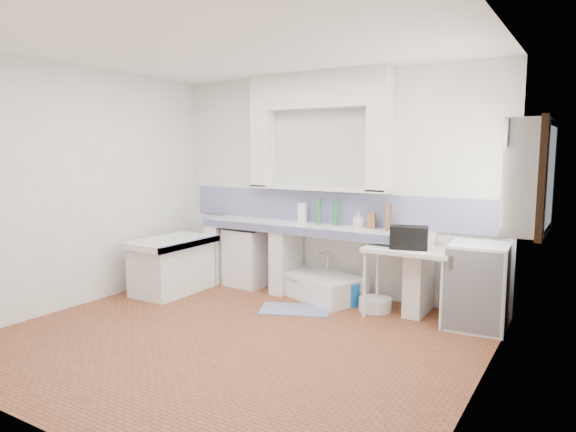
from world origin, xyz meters
The scene contains 36 objects.
floor centered at (0.00, 0.00, 0.00)m, with size 4.50×4.50×0.00m, color brown.
ceiling centered at (0.00, 0.00, 2.80)m, with size 4.50×4.50×0.00m, color white.
wall_back centered at (0.00, 2.00, 1.40)m, with size 4.50×4.50×0.00m, color white.
wall_front centered at (0.00, -2.00, 1.40)m, with size 4.50×4.50×0.00m, color white.
wall_left centered at (-2.25, 0.00, 1.40)m, with size 4.50×4.50×0.00m, color white.
wall_right centered at (2.25, 0.00, 1.40)m, with size 4.50×4.50×0.00m, color white.
alcove_mass centered at (-0.10, 1.88, 2.58)m, with size 1.90×0.25×0.45m, color white.
window_frame centered at (2.42, 1.20, 1.60)m, with size 0.35×0.86×1.06m, color #382412.
lace_valance centered at (2.28, 1.20, 1.98)m, with size 0.01×0.84×0.24m, color white.
counter_slab centered at (-0.10, 1.70, 0.86)m, with size 3.00×0.60×0.08m, color white.
counter_lip centered at (-0.10, 1.42, 0.86)m, with size 3.00×0.04×0.10m, color navy.
counter_pier_left centered at (-1.50, 1.70, 0.41)m, with size 0.20×0.55×0.82m, color white.
counter_pier_mid centered at (-0.45, 1.70, 0.41)m, with size 0.20×0.55×0.82m, color white.
counter_pier_right centered at (1.30, 1.70, 0.41)m, with size 0.20×0.55×0.82m, color white.
peninsula_top centered at (-1.70, 0.90, 0.66)m, with size 0.70×1.10×0.08m, color white.
peninsula_base centered at (-1.70, 0.90, 0.31)m, with size 0.60×1.00×0.62m, color white.
peninsula_lip centered at (-1.37, 0.90, 0.66)m, with size 0.04×1.10×0.10m, color navy.
backsplash centered at (0.00, 1.99, 1.10)m, with size 4.27×0.03×0.40m, color navy.
stove centered at (-1.06, 1.71, 0.39)m, with size 0.54×0.53×0.77m, color white.
sink centered at (0.05, 1.68, 0.14)m, with size 1.14×0.61×0.27m, color white.
side_table centered at (1.25, 1.46, 0.39)m, with size 0.93×0.52×0.04m, color white.
fridge centered at (1.96, 1.56, 0.44)m, with size 0.57×0.57×0.89m, color white.
bucket_red centered at (-0.18, 1.73, 0.14)m, with size 0.31×0.31×0.29m, color red.
bucket_orange centered at (0.16, 1.61, 0.13)m, with size 0.29×0.29×0.27m, color red.
bucket_blue centered at (0.48, 1.58, 0.14)m, with size 0.29×0.29×0.27m, color blue.
basin_white centered at (0.85, 1.53, 0.07)m, with size 0.37×0.37×0.14m, color white.
water_bottle_a centered at (-0.06, 1.81, 0.15)m, with size 0.08×0.08×0.30m, color silver.
water_bottle_b centered at (0.17, 1.85, 0.14)m, with size 0.07×0.07×0.28m, color silver.
black_bag centered at (1.25, 1.45, 0.90)m, with size 0.39×0.22×0.25m, color black.
green_bottle_a centered at (-0.04, 1.81, 1.07)m, with size 0.07×0.07×0.34m, color #2D6C41.
green_bottle_b centered at (0.18, 1.84, 1.06)m, with size 0.07×0.07×0.31m, color #2D6C41.
knife_block centered at (0.65, 1.85, 1.00)m, with size 0.10×0.08×0.19m, color #97643C.
cutting_board centered at (0.87, 1.85, 1.06)m, with size 0.02×0.23×0.32m, color #97643C.
paper_towel centered at (-0.30, 1.85, 1.03)m, with size 0.13×0.13×0.26m, color white.
soap_bottle centered at (0.51, 1.79, 1.00)m, with size 0.09×0.09×0.20m, color white.
rug centered at (0.06, 1.06, 0.01)m, with size 0.80×0.46×0.01m, color #374B8E.
Camera 1 is at (2.96, -3.86, 1.84)m, focal length 31.91 mm.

